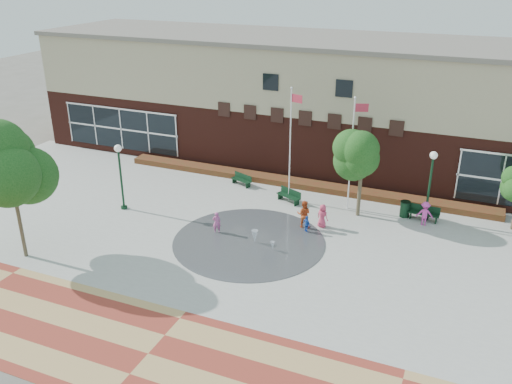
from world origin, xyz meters
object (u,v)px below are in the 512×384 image
at_px(flagpole_left, 291,140).
at_px(tree_big_left, 9,165).
at_px(flagpole_right, 352,148).
at_px(child_splash, 217,222).
at_px(bench_left, 241,182).
at_px(trash_can, 405,209).

height_order(flagpole_left, tree_big_left, flagpole_left).
bearing_deg(flagpole_right, tree_big_left, -157.98).
bearing_deg(flagpole_left, child_splash, -94.45).
distance_m(bench_left, tree_big_left, 15.46).
distance_m(flagpole_left, trash_can, 8.07).
bearing_deg(tree_big_left, child_splash, 37.91).
bearing_deg(trash_can, bench_left, 176.49).
xyz_separation_m(trash_can, child_splash, (-9.52, -6.25, 0.13)).
bearing_deg(flagpole_left, flagpole_right, 21.68).
height_order(flagpole_left, flagpole_right, flagpole_left).
bearing_deg(bench_left, tree_big_left, -94.53).
height_order(trash_can, tree_big_left, tree_big_left).
bearing_deg(flagpole_right, trash_can, -16.03).
bearing_deg(tree_big_left, flagpole_left, 49.31).
height_order(flagpole_left, child_splash, flagpole_left).
bearing_deg(flagpole_right, flagpole_left, 165.26).
bearing_deg(child_splash, flagpole_left, -140.72).
xyz_separation_m(flagpole_left, child_splash, (-2.31, -5.78, -3.47)).
height_order(flagpole_right, bench_left, flagpole_right).
xyz_separation_m(flagpole_right, trash_can, (3.42, 0.18, -3.45)).
xyz_separation_m(flagpole_left, tree_big_left, (-10.36, -12.05, 0.96)).
relative_size(flagpole_left, flagpole_right, 1.04).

